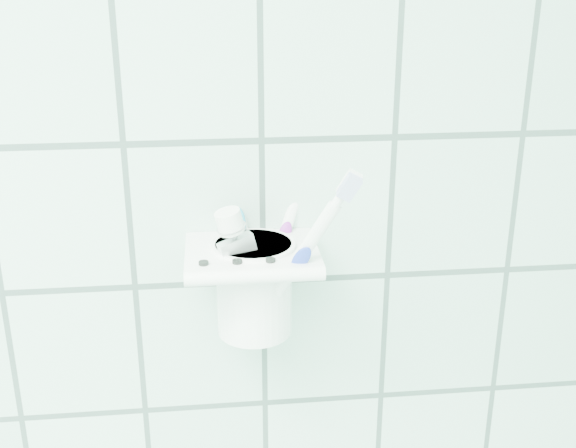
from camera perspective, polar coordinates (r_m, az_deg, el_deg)
The scene contains 6 objects.
holder_bracket at distance 0.70m, azimuth -2.89°, elevation -2.55°, with size 0.13×0.10×0.04m.
cup at distance 0.72m, azimuth -2.70°, elevation -4.76°, with size 0.08×0.08×0.10m.
toothbrush_pink at distance 0.71m, azimuth -2.26°, elevation -0.16°, with size 0.04×0.07×0.20m.
toothbrush_blue at distance 0.71m, azimuth -2.57°, elevation -1.06°, with size 0.06×0.06×0.18m.
toothbrush_orange at distance 0.68m, azimuth -2.98°, elevation -0.80°, with size 0.09×0.06×0.20m.
toothpaste_tube at distance 0.70m, azimuth -2.31°, elevation -2.66°, with size 0.06×0.04×0.14m.
Camera 1 is at (0.62, 0.51, 1.58)m, focal length 45.00 mm.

